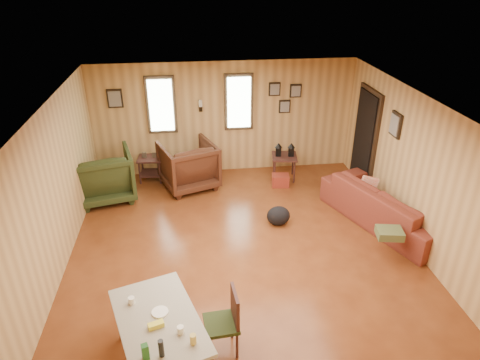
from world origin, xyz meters
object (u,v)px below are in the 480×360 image
object	(u,v)px
recliner_brown	(188,163)
end_table	(151,165)
recliner_green	(104,173)
dining_table	(159,325)
sofa	(387,199)
side_table	(285,155)

from	to	relation	value
recliner_brown	end_table	size ratio (longest dim) A/B	1.65
recliner_green	dining_table	bearing A→B (deg)	93.01
sofa	dining_table	distance (m)	4.60
recliner_brown	dining_table	xyz separation A→B (m)	(-0.39, -4.42, 0.12)
sofa	recliner_green	distance (m)	5.26
sofa	side_table	bearing A→B (deg)	13.50
recliner_green	dining_table	distance (m)	4.31
recliner_green	end_table	bearing A→B (deg)	-153.92
end_table	dining_table	distance (m)	4.84
recliner_green	end_table	distance (m)	1.09
end_table	side_table	xyz separation A→B (m)	(2.80, -0.29, 0.20)
end_table	recliner_green	bearing A→B (deg)	-140.42
recliner_brown	end_table	world-z (taller)	recliner_brown
sofa	end_table	size ratio (longest dim) A/B	3.81
sofa	recliner_brown	distance (m)	3.86
end_table	side_table	distance (m)	2.82
sofa	recliner_green	bearing A→B (deg)	50.75
side_table	dining_table	world-z (taller)	dining_table
recliner_brown	recliner_green	world-z (taller)	recliner_green
recliner_brown	side_table	xyz separation A→B (m)	(2.01, 0.11, 0.03)
sofa	recliner_green	world-z (taller)	recliner_green
sofa	end_table	distance (m)	4.75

